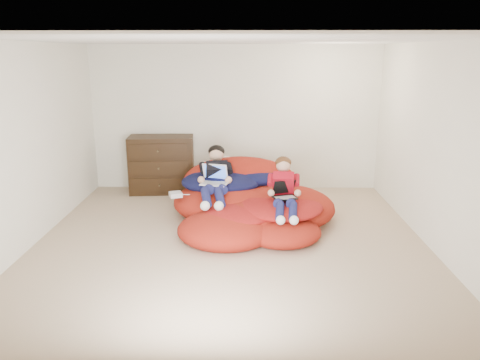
% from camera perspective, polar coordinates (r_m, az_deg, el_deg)
% --- Properties ---
extents(room_shell, '(5.10, 5.10, 2.77)m').
position_cam_1_polar(room_shell, '(6.05, -1.16, -5.48)').
color(room_shell, tan).
rests_on(room_shell, ground).
extents(dresser, '(1.13, 0.65, 0.98)m').
position_cam_1_polar(dresser, '(8.21, -9.52, 1.90)').
color(dresser, black).
rests_on(dresser, ground).
extents(beanbag_pile, '(2.36, 2.38, 0.88)m').
position_cam_1_polar(beanbag_pile, '(6.76, 1.08, -2.83)').
color(beanbag_pile, '#AB2113').
rests_on(beanbag_pile, ground).
extents(cream_pillow, '(0.48, 0.30, 0.30)m').
position_cam_1_polar(cream_pillow, '(7.48, -2.01, 1.80)').
color(cream_pillow, white).
rests_on(cream_pillow, beanbag_pile).
extents(older_boy, '(0.40, 1.20, 0.68)m').
position_cam_1_polar(older_boy, '(6.74, -3.04, 0.69)').
color(older_boy, black).
rests_on(older_boy, beanbag_pile).
extents(younger_boy, '(0.33, 1.02, 0.68)m').
position_cam_1_polar(younger_boy, '(6.30, 5.41, -0.88)').
color(younger_boy, '#B20F1E').
rests_on(younger_boy, beanbag_pile).
extents(laptop_white, '(0.42, 0.43, 0.26)m').
position_cam_1_polar(laptop_white, '(6.65, -3.10, 0.21)').
color(laptop_white, silver).
rests_on(laptop_white, older_boy).
extents(laptop_black, '(0.35, 0.39, 0.21)m').
position_cam_1_polar(laptop_black, '(6.26, 5.44, -1.56)').
color(laptop_black, black).
rests_on(laptop_black, younger_boy).
extents(power_adapter, '(0.22, 0.22, 0.06)m').
position_cam_1_polar(power_adapter, '(6.68, -7.85, -1.76)').
color(power_adapter, silver).
rests_on(power_adapter, beanbag_pile).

